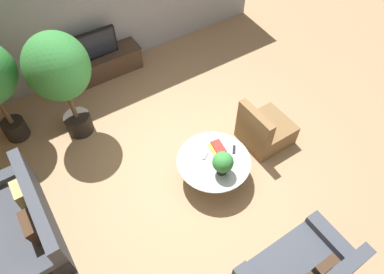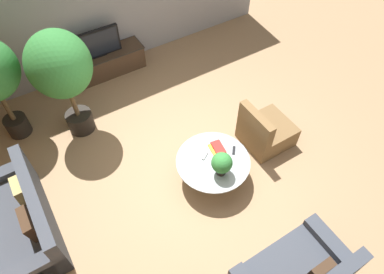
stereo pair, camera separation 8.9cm
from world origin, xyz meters
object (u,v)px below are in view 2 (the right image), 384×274
television (96,44)px  coffee_table (213,165)px  media_console (102,65)px  potted_palm_corner (61,69)px  couch_by_wall (23,221)px  potted_plant_tabletop (222,163)px  armchair_wicker (265,132)px

television → coffee_table: size_ratio=0.82×
media_console → potted_palm_corner: 1.89m
media_console → potted_palm_corner: (-0.92, -1.21, 1.13)m
couch_by_wall → potted_palm_corner: size_ratio=0.89×
potted_palm_corner → potted_plant_tabletop: bearing=-59.1°
coffee_table → potted_palm_corner: size_ratio=0.58×
potted_palm_corner → potted_plant_tabletop: 2.87m
television → coffee_table: television is taller
media_console → couch_by_wall: 3.55m
television → armchair_wicker: 3.68m
media_console → armchair_wicker: (1.71, -3.22, 0.02)m
potted_palm_corner → potted_plant_tabletop: (1.43, -2.38, -0.70)m
media_console → potted_plant_tabletop: size_ratio=4.38×
armchair_wicker → potted_plant_tabletop: bearing=107.1°
media_console → potted_plant_tabletop: 3.65m
media_console → armchair_wicker: size_ratio=2.11×
armchair_wicker → potted_plant_tabletop: 1.33m
couch_by_wall → potted_palm_corner: potted_palm_corner is taller
potted_plant_tabletop → coffee_table: bearing=84.5°
armchair_wicker → television: bearing=28.1°
coffee_table → potted_palm_corner: potted_palm_corner is taller
media_console → potted_plant_tabletop: bearing=-82.0°
coffee_table → couch_by_wall: size_ratio=0.64×
media_console → television: size_ratio=1.89×
couch_by_wall → armchair_wicker: 4.05m
television → potted_palm_corner: bearing=-127.4°
television → couch_by_wall: bearing=-130.4°
potted_plant_tabletop → television: bearing=98.0°
television → couch_by_wall: 3.58m
potted_palm_corner → armchair_wicker: bearing=-37.4°
media_console → couch_by_wall: couch_by_wall is taller
armchair_wicker → couch_by_wall: bearing=82.7°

